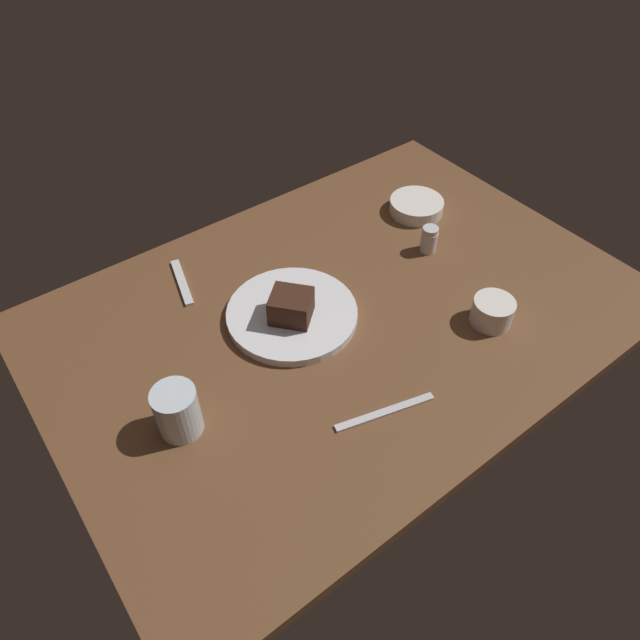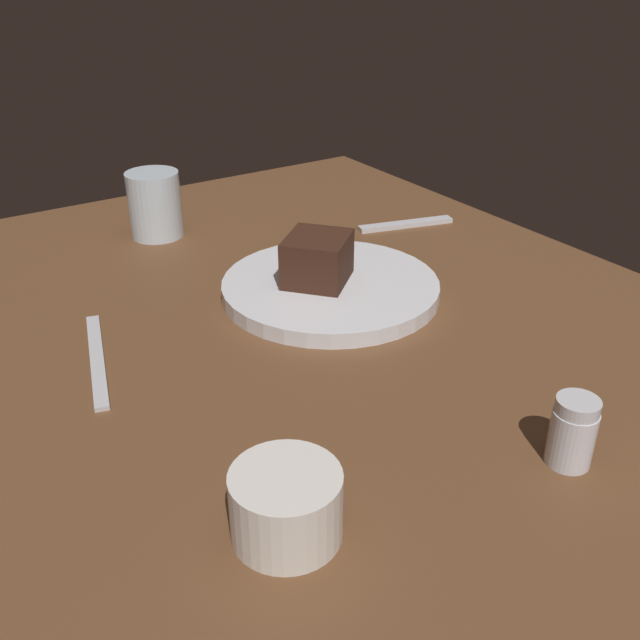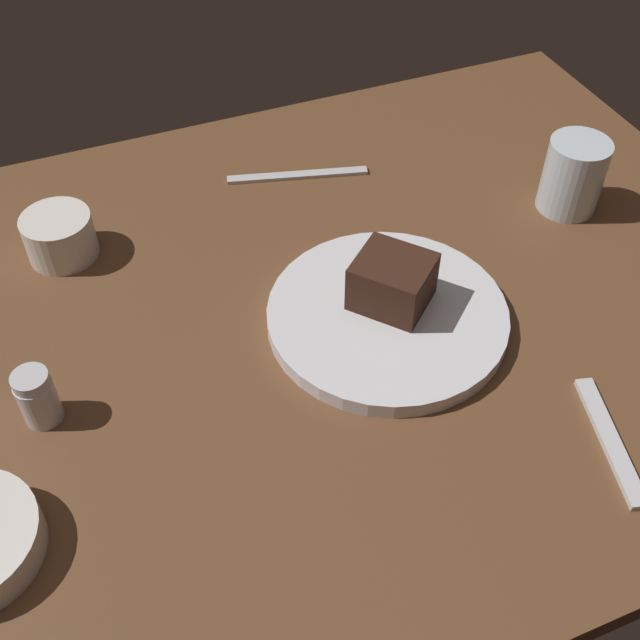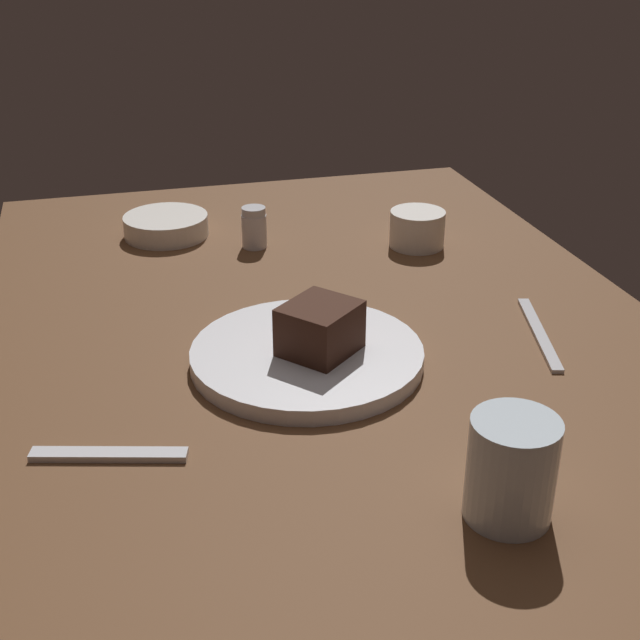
# 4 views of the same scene
# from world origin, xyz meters

# --- Properties ---
(dining_table) EXTENTS (1.20, 0.84, 0.03)m
(dining_table) POSITION_xyz_m (0.00, 0.00, 0.01)
(dining_table) COLOR brown
(dining_table) RESTS_ON ground
(dessert_plate) EXTENTS (0.27, 0.27, 0.02)m
(dessert_plate) POSITION_xyz_m (-0.09, 0.05, 0.04)
(dessert_plate) COLOR silver
(dessert_plate) RESTS_ON dining_table
(chocolate_cake_slice) EXTENTS (0.11, 0.11, 0.06)m
(chocolate_cake_slice) POSITION_xyz_m (-0.10, 0.03, 0.08)
(chocolate_cake_slice) COLOR #381E14
(chocolate_cake_slice) RESTS_ON dessert_plate
(salt_shaker) EXTENTS (0.04, 0.04, 0.06)m
(salt_shaker) POSITION_xyz_m (0.28, 0.03, 0.06)
(salt_shaker) COLOR silver
(salt_shaker) RESTS_ON dining_table
(water_glass) EXTENTS (0.08, 0.08, 0.10)m
(water_glass) POSITION_xyz_m (-0.40, -0.06, 0.08)
(water_glass) COLOR silver
(water_glass) RESTS_ON dining_table
(side_bowl) EXTENTS (0.13, 0.13, 0.03)m
(side_bowl) POSITION_xyz_m (0.36, 0.16, 0.05)
(side_bowl) COLOR white
(side_bowl) RESTS_ON dining_table
(coffee_cup) EXTENTS (0.08, 0.08, 0.06)m
(coffee_cup) POSITION_xyz_m (0.22, -0.21, 0.06)
(coffee_cup) COLOR silver
(coffee_cup) RESTS_ON dining_table
(dessert_spoon) EXTENTS (0.06, 0.15, 0.01)m
(dessert_spoon) POSITION_xyz_m (-0.23, 0.27, 0.03)
(dessert_spoon) COLOR silver
(dessert_spoon) RESTS_ON dining_table
(butter_knife) EXTENTS (0.19, 0.06, 0.01)m
(butter_knife) POSITION_xyz_m (-0.10, -0.25, 0.03)
(butter_knife) COLOR silver
(butter_knife) RESTS_ON dining_table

